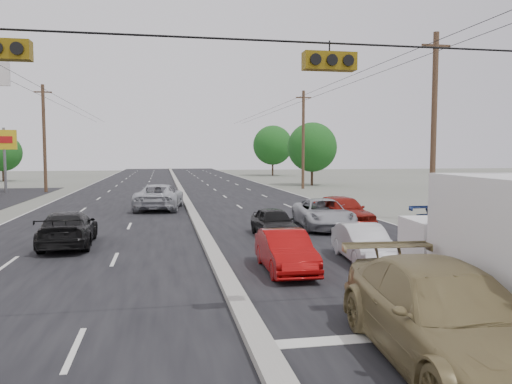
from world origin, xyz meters
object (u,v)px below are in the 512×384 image
queue_car_d (467,234)px  queue_car_b (363,244)px  tan_sedan (445,317)px  oncoming_far (159,197)px  oncoming_near (68,229)px  tree_right_mid (312,147)px  box_truck (512,250)px  tree_left_far (2,153)px  tree_right_far (273,145)px  queue_car_c (323,214)px  utility_pole_left_c (44,138)px  utility_pole_right_b (434,126)px  queue_car_e (342,211)px  pole_sign_far (4,145)px  queue_car_a (274,223)px  red_sedan (286,252)px  utility_pole_right_c (303,139)px

queue_car_d → queue_car_b: bearing=-175.4°
tan_sedan → oncoming_far: bearing=105.3°
queue_car_b → queue_car_d: 4.08m
oncoming_near → oncoming_far: oncoming_far is taller
tree_right_mid → box_truck: bearing=-101.9°
tree_left_far → queue_car_b: size_ratio=1.64×
tree_right_far → queue_car_c: tree_right_far is taller
utility_pole_left_c → oncoming_near: 30.29m
tree_right_far → utility_pole_right_b: bearing=-93.6°
queue_car_c → queue_car_e: 1.13m
tree_right_mid → oncoming_far: bearing=-128.1°
pole_sign_far → queue_car_a: 34.46m
queue_car_c → queue_car_d: queue_car_d is taller
tree_right_mid → tree_right_far: bearing=87.7°
tree_left_far → oncoming_near: tree_left_far is taller
queue_car_e → oncoming_far: bearing=129.0°
tree_right_far → queue_car_c: size_ratio=1.61×
queue_car_b → tan_sedan: bearing=-98.4°
utility_pole_right_b → tree_right_far: size_ratio=1.23×
queue_car_a → queue_car_e: bearing=28.3°
red_sedan → tan_sedan: bearing=-80.4°
tree_left_far → tree_right_far: bearing=14.7°
queue_car_e → queue_car_d: bearing=-79.7°
tree_right_far → utility_pole_left_c: bearing=-133.5°
utility_pole_right_b → box_truck: 17.32m
queue_car_a → queue_car_b: bearing=-72.7°
queue_car_c → red_sedan: bearing=-110.7°
box_truck → oncoming_far: bearing=112.4°
utility_pole_left_c → queue_car_c: size_ratio=1.97×
queue_car_a → oncoming_near: 8.42m
utility_pole_right_c → pole_sign_far: (-28.50, -0.00, -0.70)m
tree_right_far → oncoming_near: bearing=-109.9°
utility_pole_right_c → tan_sedan: size_ratio=1.72×
utility_pole_right_c → oncoming_near: utility_pole_right_c is taller
box_truck → tan_sedan: bearing=-143.5°
pole_sign_far → queue_car_b: 39.93m
utility_pole_left_c → red_sedan: utility_pole_left_c is taller
utility_pole_left_c → queue_car_b: (17.39, -33.81, -4.49)m
tree_right_mid → utility_pole_right_c: bearing=-116.6°
utility_pole_right_c → tree_right_far: utility_pole_right_c is taller
utility_pole_left_c → red_sedan: size_ratio=2.63×
tan_sedan → oncoming_far: 25.70m
utility_pole_left_c → tree_right_mid: bearing=10.3°
oncoming_far → utility_pole_right_c: bearing=-124.0°
utility_pole_left_c → box_truck: utility_pole_left_c is taller
tree_right_far → queue_car_e: 56.99m
utility_pole_left_c → tree_right_mid: (27.50, 5.00, -0.77)m
utility_pole_right_b → oncoming_near: bearing=-167.1°
pole_sign_far → queue_car_c: size_ratio=1.18×
utility_pole_left_c → tree_right_mid: utility_pole_left_c is taller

